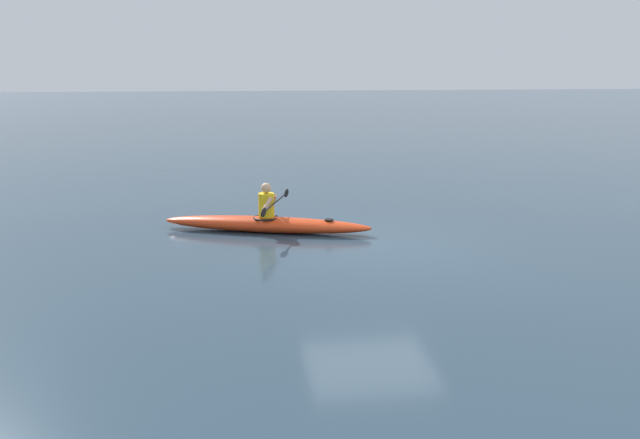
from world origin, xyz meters
name	(u,v)px	position (x,y,z in m)	size (l,w,h in m)	color
ground_plane	(372,246)	(0.00, 0.00, 0.00)	(160.00, 160.00, 0.00)	#283D4C
kayak	(266,224)	(1.92, -1.39, 0.16)	(4.34, 1.88, 0.32)	red
kayaker	(268,202)	(1.89, -1.38, 0.62)	(0.75, 2.25, 0.71)	yellow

